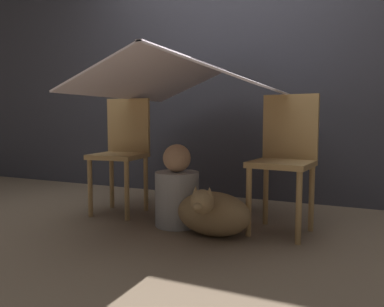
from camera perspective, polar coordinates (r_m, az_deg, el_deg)
ground_plane at (r=2.58m, az=-1.56°, el=-11.37°), size 8.80×8.80×0.00m
wall_back at (r=3.58m, az=6.64°, el=13.44°), size 7.00×0.05×2.50m
chair_left at (r=3.01m, az=-10.55°, el=0.68°), size 0.40×0.40×0.90m
chair_right at (r=2.51m, az=13.98°, el=-0.28°), size 0.41×0.41×0.90m
sheet_canopy at (r=2.64m, az=0.00°, el=11.60°), size 1.26×1.37×0.26m
person_front at (r=2.61m, az=-2.30°, el=-5.86°), size 0.30×0.30×0.57m
dog at (r=2.38m, az=3.12°, el=-8.99°), size 0.48×0.41×0.35m
floor_cushion at (r=2.78m, az=-1.02°, el=-9.05°), size 0.34×0.28×0.10m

